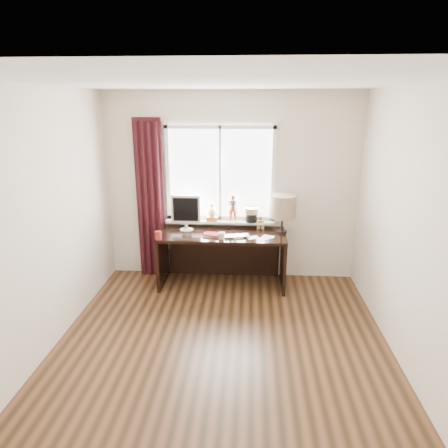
# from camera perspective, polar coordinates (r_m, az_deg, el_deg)

# --- Properties ---
(floor) EXTENTS (3.50, 4.00, 0.00)m
(floor) POSITION_cam_1_polar(r_m,az_deg,el_deg) (4.24, -0.48, -18.22)
(floor) COLOR brown
(floor) RESTS_ON ground
(ceiling) EXTENTS (3.50, 4.00, 0.00)m
(ceiling) POSITION_cam_1_polar(r_m,az_deg,el_deg) (3.46, -0.59, 19.60)
(ceiling) COLOR white
(ceiling) RESTS_ON wall_back
(wall_back) EXTENTS (3.50, 0.00, 2.60)m
(wall_back) POSITION_cam_1_polar(r_m,az_deg,el_deg) (5.57, 1.03, 5.22)
(wall_back) COLOR beige
(wall_back) RESTS_ON ground
(wall_front) EXTENTS (3.50, 0.00, 2.60)m
(wall_front) POSITION_cam_1_polar(r_m,az_deg,el_deg) (1.87, -5.53, -21.11)
(wall_front) COLOR beige
(wall_front) RESTS_ON ground
(wall_left) EXTENTS (0.00, 4.00, 2.60)m
(wall_left) POSITION_cam_1_polar(r_m,az_deg,el_deg) (4.15, -25.38, -0.66)
(wall_left) COLOR beige
(wall_left) RESTS_ON ground
(wall_right) EXTENTS (0.00, 4.00, 2.60)m
(wall_right) POSITION_cam_1_polar(r_m,az_deg,el_deg) (3.92, 25.89, -1.71)
(wall_right) COLOR beige
(wall_right) RESTS_ON ground
(laptop) EXTENTS (0.37, 0.28, 0.03)m
(laptop) POSITION_cam_1_polar(r_m,az_deg,el_deg) (5.22, 1.83, -1.72)
(laptop) COLOR silver
(laptop) RESTS_ON desk
(mug) EXTENTS (0.13, 0.13, 0.10)m
(mug) POSITION_cam_1_polar(r_m,az_deg,el_deg) (5.13, -0.39, -1.66)
(mug) COLOR white
(mug) RESTS_ON desk
(red_cup) EXTENTS (0.08, 0.08, 0.11)m
(red_cup) POSITION_cam_1_polar(r_m,az_deg,el_deg) (5.18, -9.36, -1.62)
(red_cup) COLOR maroon
(red_cup) RESTS_ON desk
(window) EXTENTS (1.52, 0.23, 1.40)m
(window) POSITION_cam_1_polar(r_m,az_deg,el_deg) (5.53, -0.43, 5.19)
(window) COLOR white
(window) RESTS_ON ground
(curtain) EXTENTS (0.38, 0.09, 2.25)m
(curtain) POSITION_cam_1_polar(r_m,az_deg,el_deg) (5.69, -10.51, 3.27)
(curtain) COLOR black
(curtain) RESTS_ON floor
(desk) EXTENTS (1.70, 0.70, 0.75)m
(desk) POSITION_cam_1_polar(r_m,az_deg,el_deg) (5.54, -0.19, -3.42)
(desk) COLOR black
(desk) RESTS_ON floor
(monitor) EXTENTS (0.40, 0.18, 0.49)m
(monitor) POSITION_cam_1_polar(r_m,az_deg,el_deg) (5.44, -5.47, 1.90)
(monitor) COLOR beige
(monitor) RESTS_ON desk
(notebook_stack) EXTENTS (0.24, 0.19, 0.03)m
(notebook_stack) POSITION_cam_1_polar(r_m,az_deg,el_deg) (5.27, -1.72, -1.53)
(notebook_stack) COLOR beige
(notebook_stack) RESTS_ON desk
(brush_holder) EXTENTS (0.09, 0.09, 0.25)m
(brush_holder) POSITION_cam_1_polar(r_m,az_deg,el_deg) (5.56, 5.16, -0.07)
(brush_holder) COLOR black
(brush_holder) RESTS_ON desk
(icon_frame) EXTENTS (0.10, 0.04, 0.13)m
(icon_frame) POSITION_cam_1_polar(r_m,az_deg,el_deg) (5.53, 5.25, -0.13)
(icon_frame) COLOR gold
(icon_frame) RESTS_ON desk
(table_lamp) EXTENTS (0.35, 0.35, 0.52)m
(table_lamp) POSITION_cam_1_polar(r_m,az_deg,el_deg) (5.34, 8.40, 2.45)
(table_lamp) COLOR black
(table_lamp) RESTS_ON desk
(loose_papers) EXTENTS (0.38, 0.26, 0.00)m
(loose_papers) POSITION_cam_1_polar(r_m,az_deg,el_deg) (5.21, 5.32, -1.95)
(loose_papers) COLOR white
(loose_papers) RESTS_ON desk
(desk_cables) EXTENTS (0.39, 0.22, 0.01)m
(desk_cables) POSITION_cam_1_polar(r_m,az_deg,el_deg) (5.34, 2.24, -1.40)
(desk_cables) COLOR black
(desk_cables) RESTS_ON desk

